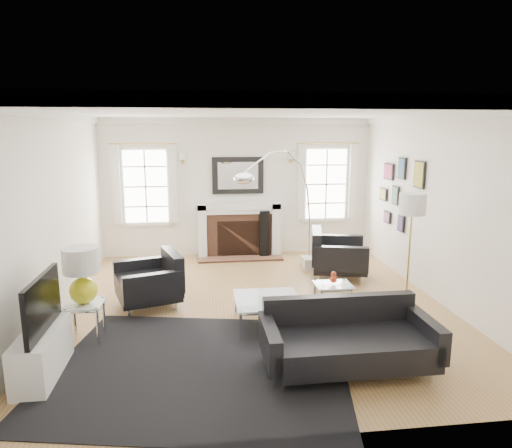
{
  "coord_description": "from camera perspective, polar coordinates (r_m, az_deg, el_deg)",
  "views": [
    {
      "loc": [
        -0.78,
        -6.33,
        2.51
      ],
      "look_at": [
        0.04,
        0.3,
        1.17
      ],
      "focal_mm": 32.0,
      "sensor_mm": 36.0,
      "label": 1
    }
  ],
  "objects": [
    {
      "name": "floor",
      "position": [
        6.85,
        -0.06,
        -10.14
      ],
      "size": [
        6.0,
        6.0,
        0.0
      ],
      "primitive_type": "plane",
      "color": "#9F7043",
      "rests_on": "ground"
    },
    {
      "name": "back_wall",
      "position": [
        9.42,
        -2.29,
        4.59
      ],
      "size": [
        5.5,
        0.04,
        2.8
      ],
      "primitive_type": "cube",
      "color": "white",
      "rests_on": "floor"
    },
    {
      "name": "front_wall",
      "position": [
        3.59,
        5.82,
        -6.72
      ],
      "size": [
        5.5,
        0.04,
        2.8
      ],
      "primitive_type": "cube",
      "color": "white",
      "rests_on": "floor"
    },
    {
      "name": "left_wall",
      "position": [
        6.72,
        -24.03,
        0.85
      ],
      "size": [
        0.04,
        6.0,
        2.8
      ],
      "primitive_type": "cube",
      "color": "white",
      "rests_on": "floor"
    },
    {
      "name": "right_wall",
      "position": [
        7.33,
        21.82,
        1.82
      ],
      "size": [
        0.04,
        6.0,
        2.8
      ],
      "primitive_type": "cube",
      "color": "white",
      "rests_on": "floor"
    },
    {
      "name": "ceiling",
      "position": [
        6.38,
        -0.06,
        13.96
      ],
      "size": [
        5.5,
        6.0,
        0.02
      ],
      "primitive_type": "cube",
      "color": "white",
      "rests_on": "back_wall"
    },
    {
      "name": "crown_molding",
      "position": [
        6.38,
        -0.06,
        13.42
      ],
      "size": [
        5.5,
        6.0,
        0.12
      ],
      "primitive_type": "cube",
      "color": "white",
      "rests_on": "back_wall"
    },
    {
      "name": "fireplace",
      "position": [
        9.36,
        -2.14,
        -0.79
      ],
      "size": [
        1.7,
        0.69,
        1.11
      ],
      "color": "white",
      "rests_on": "floor"
    },
    {
      "name": "mantel_mirror",
      "position": [
        9.35,
        -2.28,
        6.07
      ],
      "size": [
        1.05,
        0.07,
        0.75
      ],
      "color": "black",
      "rests_on": "back_wall"
    },
    {
      "name": "window_left",
      "position": [
        9.39,
        -13.62,
        4.61
      ],
      "size": [
        1.24,
        0.15,
        1.62
      ],
      "color": "white",
      "rests_on": "back_wall"
    },
    {
      "name": "window_right",
      "position": [
        9.7,
        8.74,
        5.0
      ],
      "size": [
        1.24,
        0.15,
        1.62
      ],
      "color": "white",
      "rests_on": "back_wall"
    },
    {
      "name": "gallery_wall",
      "position": [
        8.44,
        17.5,
        4.19
      ],
      "size": [
        0.04,
        1.73,
        1.29
      ],
      "color": "black",
      "rests_on": "right_wall"
    },
    {
      "name": "tv_unit",
      "position": [
        5.38,
        -25.16,
        -13.72
      ],
      "size": [
        0.35,
        1.0,
        1.09
      ],
      "color": "white",
      "rests_on": "floor"
    },
    {
      "name": "area_rug",
      "position": [
        5.23,
        -7.04,
        -17.32
      ],
      "size": [
        3.58,
        3.17,
        0.01
      ],
      "primitive_type": "cube",
      "rotation": [
        0.0,
        0.0,
        -0.19
      ],
      "color": "black",
      "rests_on": "floor"
    },
    {
      "name": "sofa",
      "position": [
        5.14,
        11.28,
        -14.04
      ],
      "size": [
        1.83,
        0.85,
        0.6
      ],
      "color": "black",
      "rests_on": "floor"
    },
    {
      "name": "armchair_left",
      "position": [
        6.91,
        -12.86,
        -7.07
      ],
      "size": [
        1.1,
        1.17,
        0.65
      ],
      "color": "black",
      "rests_on": "floor"
    },
    {
      "name": "armchair_right",
      "position": [
        8.16,
        9.87,
        -3.9
      ],
      "size": [
        1.13,
        1.21,
        0.69
      ],
      "color": "black",
      "rests_on": "floor"
    },
    {
      "name": "coffee_table",
      "position": [
        6.05,
        1.44,
        -9.61
      ],
      "size": [
        0.85,
        0.85,
        0.38
      ],
      "color": "silver",
      "rests_on": "floor"
    },
    {
      "name": "side_table_left",
      "position": [
        6.01,
        -20.6,
        -10.16
      ],
      "size": [
        0.44,
        0.44,
        0.48
      ],
      "color": "silver",
      "rests_on": "floor"
    },
    {
      "name": "nesting_table",
      "position": [
        6.23,
        9.59,
        -8.43
      ],
      "size": [
        0.48,
        0.41,
        0.53
      ],
      "color": "silver",
      "rests_on": "floor"
    },
    {
      "name": "gourd_lamp",
      "position": [
        5.85,
        -20.94,
        -5.58
      ],
      "size": [
        0.43,
        0.43,
        0.69
      ],
      "color": "yellow",
      "rests_on": "side_table_left"
    },
    {
      "name": "orange_vase",
      "position": [
        6.17,
        9.65,
        -6.65
      ],
      "size": [
        0.1,
        0.1,
        0.16
      ],
      "color": "#B12F16",
      "rests_on": "nesting_table"
    },
    {
      "name": "arc_floor_lamp",
      "position": [
        7.79,
        2.99,
        2.0
      ],
      "size": [
        1.63,
        1.51,
        2.3
      ],
      "color": "white",
      "rests_on": "floor"
    },
    {
      "name": "stick_floor_lamp",
      "position": [
        6.37,
        18.93,
        1.59
      ],
      "size": [
        0.35,
        0.35,
        1.73
      ],
      "color": "gold",
      "rests_on": "floor"
    },
    {
      "name": "speaker_tower",
      "position": [
        9.29,
        1.0,
        -1.27
      ],
      "size": [
        0.21,
        0.21,
        0.96
      ],
      "primitive_type": "cube",
      "rotation": [
        0.0,
        0.0,
        0.11
      ],
      "color": "black",
      "rests_on": "floor"
    }
  ]
}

